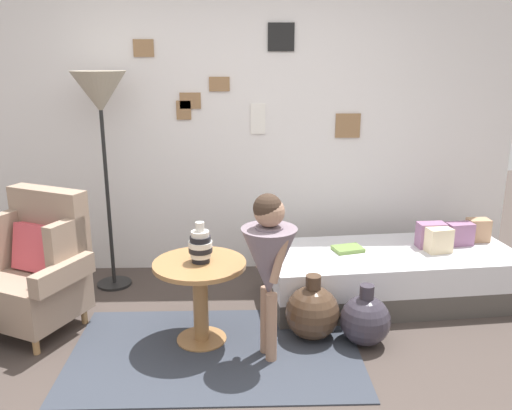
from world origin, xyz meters
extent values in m
plane|color=#423833|center=(0.00, 0.00, 0.00)|extent=(12.00, 12.00, 0.00)
cube|color=silver|center=(0.00, 1.95, 1.30)|extent=(4.80, 0.10, 2.60)
cube|color=olive|center=(-0.73, 1.90, 1.91)|extent=(0.16, 0.02, 0.14)
cube|color=beige|center=(-0.73, 1.89, 1.91)|extent=(0.13, 0.01, 0.11)
cube|color=olive|center=(0.96, 1.90, 1.28)|extent=(0.21, 0.02, 0.20)
cube|color=#64645C|center=(0.96, 1.89, 1.28)|extent=(0.16, 0.01, 0.16)
cube|color=black|center=(0.38, 1.90, 2.00)|extent=(0.22, 0.02, 0.22)
cube|color=gray|center=(0.38, 1.89, 2.00)|extent=(0.17, 0.01, 0.17)
cube|color=olive|center=(-0.43, 1.90, 1.42)|extent=(0.12, 0.02, 0.16)
cube|color=silver|center=(-0.43, 1.89, 1.42)|extent=(0.10, 0.01, 0.12)
cube|color=olive|center=(-0.37, 1.90, 1.49)|extent=(0.17, 0.02, 0.13)
cube|color=#B7B7B1|center=(-0.37, 1.89, 1.49)|extent=(0.14, 0.01, 0.10)
cube|color=white|center=(0.20, 1.90, 1.34)|extent=(0.12, 0.02, 0.25)
cube|color=#A2A29F|center=(0.20, 1.89, 1.34)|extent=(0.10, 0.01, 0.20)
cube|color=olive|center=(-0.12, 1.90, 1.63)|extent=(0.17, 0.02, 0.12)
cube|color=beige|center=(-0.12, 1.89, 1.63)|extent=(0.13, 0.01, 0.09)
cube|color=#333842|center=(-0.13, 0.45, 0.01)|extent=(1.86, 1.13, 0.01)
cylinder|color=tan|center=(-1.28, 0.47, 0.06)|extent=(0.04, 0.04, 0.12)
cylinder|color=tan|center=(-1.52, 1.08, 0.06)|extent=(0.04, 0.04, 0.12)
cylinder|color=tan|center=(-1.08, 0.88, 0.06)|extent=(0.04, 0.04, 0.12)
cube|color=gray|center=(-1.40, 0.78, 0.27)|extent=(0.78, 0.76, 0.30)
cube|color=gray|center=(-1.30, 0.99, 0.70)|extent=(0.60, 0.39, 0.55)
cube|color=gray|center=(-1.59, 0.98, 0.61)|extent=(0.21, 0.31, 0.39)
cube|color=gray|center=(-1.12, 0.75, 0.61)|extent=(0.21, 0.31, 0.39)
cube|color=gray|center=(-1.11, 0.62, 0.49)|extent=(0.30, 0.49, 0.14)
cube|color=#D64C56|center=(-1.36, 0.87, 0.58)|extent=(0.40, 0.30, 0.33)
cube|color=#4C4742|center=(1.21, 1.21, 0.09)|extent=(1.97, 0.98, 0.18)
cube|color=silver|center=(1.21, 1.21, 0.29)|extent=(1.97, 0.98, 0.22)
cube|color=tan|center=(1.97, 1.42, 0.49)|extent=(0.17, 0.12, 0.18)
cube|color=gray|center=(1.78, 1.33, 0.49)|extent=(0.22, 0.15, 0.18)
cube|color=beige|center=(1.56, 1.18, 0.49)|extent=(0.20, 0.15, 0.19)
cube|color=gray|center=(1.53, 1.29, 0.50)|extent=(0.22, 0.14, 0.20)
cylinder|color=#9E7042|center=(-0.23, 0.60, 0.01)|extent=(0.33, 0.33, 0.02)
cylinder|color=#9E7042|center=(-0.23, 0.60, 0.28)|extent=(0.10, 0.10, 0.52)
cylinder|color=#9E7042|center=(-0.23, 0.60, 0.55)|extent=(0.61, 0.61, 0.03)
cylinder|color=black|center=(-0.22, 0.61, 0.58)|extent=(0.12, 0.12, 0.03)
cylinder|color=silver|center=(-0.22, 0.61, 0.62)|extent=(0.14, 0.14, 0.03)
cylinder|color=black|center=(-0.22, 0.61, 0.65)|extent=(0.15, 0.15, 0.03)
cylinder|color=silver|center=(-0.22, 0.61, 0.69)|extent=(0.15, 0.15, 0.03)
cylinder|color=black|center=(-0.22, 0.61, 0.72)|extent=(0.14, 0.14, 0.03)
cylinder|color=silver|center=(-0.22, 0.61, 0.76)|extent=(0.12, 0.12, 0.03)
cylinder|color=silver|center=(-0.22, 0.61, 0.81)|extent=(0.06, 0.06, 0.06)
cylinder|color=black|center=(-1.02, 1.54, 0.01)|extent=(0.28, 0.28, 0.02)
cylinder|color=black|center=(-1.02, 1.54, 0.84)|extent=(0.03, 0.03, 1.64)
cone|color=#9E937F|center=(-1.02, 1.54, 1.59)|extent=(0.42, 0.42, 0.31)
cylinder|color=#A37A60|center=(0.23, 0.35, 0.23)|extent=(0.07, 0.07, 0.46)
cylinder|color=#A37A60|center=(0.20, 0.44, 0.23)|extent=(0.07, 0.07, 0.46)
cone|color=slate|center=(0.21, 0.40, 0.64)|extent=(0.34, 0.34, 0.43)
cylinder|color=slate|center=(0.21, 0.40, 0.79)|extent=(0.17, 0.17, 0.17)
cylinder|color=#A37A60|center=(0.27, 0.29, 0.71)|extent=(0.13, 0.08, 0.29)
cylinder|color=#A37A60|center=(0.19, 0.52, 0.71)|extent=(0.13, 0.08, 0.29)
sphere|color=#A37A60|center=(0.21, 0.40, 0.96)|extent=(0.19, 0.19, 0.19)
sphere|color=#38281E|center=(0.20, 0.39, 0.99)|extent=(0.18, 0.18, 0.18)
cube|color=olive|center=(0.87, 1.22, 0.42)|extent=(0.25, 0.21, 0.03)
sphere|color=#473323|center=(0.52, 0.63, 0.18)|extent=(0.37, 0.37, 0.37)
cylinder|color=#473323|center=(0.52, 0.63, 0.41)|extent=(0.10, 0.10, 0.09)
sphere|color=#332D38|center=(0.86, 0.54, 0.17)|extent=(0.33, 0.33, 0.33)
cylinder|color=#332D38|center=(0.86, 0.54, 0.37)|extent=(0.09, 0.09, 0.09)
camera|label=1|loc=(0.04, -2.57, 1.84)|focal=36.90mm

